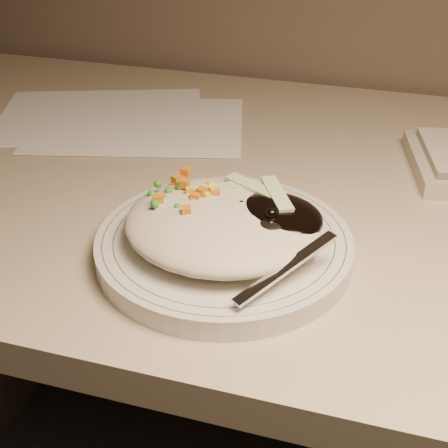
# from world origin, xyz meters

# --- Properties ---
(desk) EXTENTS (1.40, 0.70, 0.74)m
(desk) POSITION_xyz_m (0.00, 1.38, 0.54)
(desk) COLOR tan
(desk) RESTS_ON ground
(plate) EXTENTS (0.26, 0.26, 0.02)m
(plate) POSITION_xyz_m (-0.09, 1.20, 0.75)
(plate) COLOR silver
(plate) RESTS_ON desk
(plate_rim) EXTENTS (0.24, 0.24, 0.00)m
(plate_rim) POSITION_xyz_m (-0.09, 1.20, 0.76)
(plate_rim) COLOR #144723
(plate_rim) RESTS_ON plate
(meal) EXTENTS (0.21, 0.19, 0.05)m
(meal) POSITION_xyz_m (-0.09, 1.20, 0.78)
(meal) COLOR beige
(meal) RESTS_ON plate
(papers) EXTENTS (0.42, 0.31, 0.00)m
(papers) POSITION_xyz_m (-0.34, 1.49, 0.74)
(papers) COLOR white
(papers) RESTS_ON desk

